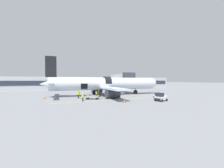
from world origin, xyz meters
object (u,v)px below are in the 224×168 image
object	(u,v)px
airplane	(105,84)
ground_crew_loader_a	(96,94)
baggage_tug_lead	(161,98)
ground_crew_loader_b	(78,94)
ground_crew_driver	(83,97)
baggage_cart_loading	(93,97)
baggage_tug_mid	(159,96)

from	to	relation	value
airplane	ground_crew_loader_a	xyz separation A→B (m)	(-3.67, -4.03, -2.29)
ground_crew_loader_a	baggage_tug_lead	bearing A→B (deg)	-44.06
airplane	ground_crew_loader_b	size ratio (longest dim) A/B	18.60
airplane	ground_crew_driver	world-z (taller)	airplane
ground_crew_loader_a	ground_crew_driver	distance (m)	6.84
ground_crew_loader_a	ground_crew_loader_b	size ratio (longest dim) A/B	0.91
airplane	ground_crew_loader_a	world-z (taller)	airplane
airplane	baggage_tug_lead	bearing A→B (deg)	-63.70
baggage_tug_lead	ground_crew_driver	bearing A→B (deg)	161.28
ground_crew_driver	airplane	bearing A→B (deg)	50.11
ground_crew_driver	ground_crew_loader_a	bearing A→B (deg)	52.05
baggage_cart_loading	airplane	bearing A→B (deg)	52.42
baggage_tug_lead	baggage_tug_mid	xyz separation A→B (m)	(2.50, 3.35, -0.13)
ground_crew_loader_b	ground_crew_driver	world-z (taller)	ground_crew_loader_b
baggage_tug_lead	ground_crew_driver	world-z (taller)	baggage_tug_lead
airplane	baggage_tug_mid	size ratio (longest dim) A/B	12.09
baggage_tug_lead	ground_crew_loader_b	size ratio (longest dim) A/B	1.50
baggage_tug_mid	ground_crew_loader_a	xyz separation A→B (m)	(-13.34, 7.14, 0.28)
baggage_tug_lead	baggage_cart_loading	xyz separation A→B (m)	(-12.42, 7.70, -0.28)
baggage_tug_mid	baggage_cart_loading	xyz separation A→B (m)	(-14.92, 4.35, -0.15)
ground_crew_loader_b	ground_crew_driver	distance (m)	5.46
baggage_cart_loading	ground_crew_loader_b	xyz separation A→B (m)	(-2.81, 2.85, 0.52)
baggage_tug_lead	baggage_tug_mid	bearing A→B (deg)	53.31
ground_crew_loader_b	ground_crew_driver	size ratio (longest dim) A/B	1.11
baggage_tug_lead	airplane	bearing A→B (deg)	116.30
airplane	baggage_tug_mid	bearing A→B (deg)	-49.09
airplane	baggage_tug_lead	size ratio (longest dim) A/B	12.43
baggage_tug_lead	ground_crew_loader_a	size ratio (longest dim) A/B	1.65
baggage_tug_mid	ground_crew_driver	world-z (taller)	ground_crew_driver
ground_crew_loader_a	ground_crew_loader_b	distance (m)	4.39
baggage_tug_mid	baggage_cart_loading	size ratio (longest dim) A/B	0.73
airplane	baggage_tug_mid	world-z (taller)	airplane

